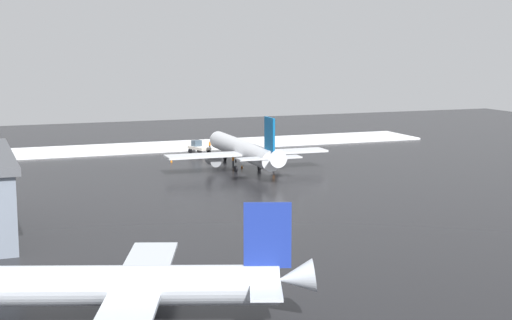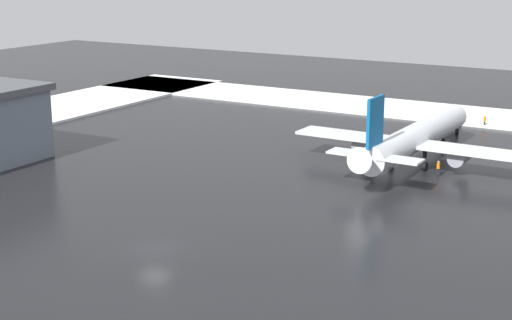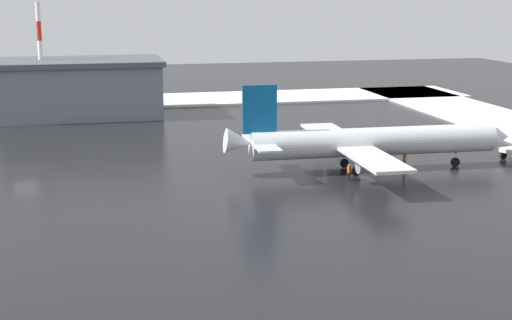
# 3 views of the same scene
# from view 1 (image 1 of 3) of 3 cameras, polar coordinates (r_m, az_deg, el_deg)

# --- Properties ---
(ground_plane) EXTENTS (240.00, 240.00, 0.00)m
(ground_plane) POSITION_cam_1_polar(r_m,az_deg,el_deg) (91.50, 1.35, -4.47)
(ground_plane) COLOR black
(snow_bank_left) EXTENTS (14.00, 116.00, 0.34)m
(snow_bank_left) POSITION_cam_1_polar(r_m,az_deg,el_deg) (154.63, -8.04, 0.91)
(snow_bank_left) COLOR white
(snow_bank_left) RESTS_ON ground_plane
(airplane_parked_portside) EXTENTS (32.38, 26.78, 9.63)m
(airplane_parked_portside) POSITION_cam_1_polar(r_m,az_deg,el_deg) (127.62, -0.90, 0.73)
(airplane_parked_portside) COLOR silver
(airplane_parked_portside) RESTS_ON ground_plane
(airplane_far_rear) EXTENTS (25.33, 29.99, 9.21)m
(airplane_far_rear) POSITION_cam_1_polar(r_m,az_deg,el_deg) (59.03, -10.45, -8.96)
(airplane_far_rear) COLOR silver
(airplane_far_rear) RESTS_ON ground_plane
(pushback_tug) EXTENTS (5.05, 3.51, 2.50)m
(pushback_tug) POSITION_cam_1_polar(r_m,az_deg,el_deg) (145.84, -4.20, 0.95)
(pushback_tug) COLOR silver
(pushback_tug) RESTS_ON ground_plane
(ground_crew_beside_wing) EXTENTS (0.36, 0.36, 1.71)m
(ground_crew_beside_wing) POSITION_cam_1_polar(r_m,az_deg,el_deg) (132.01, -1.68, 0.02)
(ground_crew_beside_wing) COLOR black
(ground_crew_beside_wing) RESTS_ON ground_plane
(ground_crew_by_nose_gear) EXTENTS (0.36, 0.36, 1.71)m
(ground_crew_by_nose_gear) POSITION_cam_1_polar(r_m,az_deg,el_deg) (151.19, -3.39, 1.11)
(ground_crew_by_nose_gear) COLOR black
(ground_crew_by_nose_gear) RESTS_ON ground_plane
(ground_crew_mid_apron) EXTENTS (0.36, 0.36, 1.71)m
(ground_crew_mid_apron) POSITION_cam_1_polar(r_m,az_deg,el_deg) (126.14, 1.29, -0.38)
(ground_crew_mid_apron) COLOR black
(ground_crew_mid_apron) RESTS_ON ground_plane
(traffic_cone_near_nose) EXTENTS (0.36, 0.36, 0.55)m
(traffic_cone_near_nose) POSITION_cam_1_polar(r_m,az_deg,el_deg) (136.51, -6.17, -0.04)
(traffic_cone_near_nose) COLOR orange
(traffic_cone_near_nose) RESTS_ON ground_plane
(traffic_cone_mid_line) EXTENTS (0.36, 0.36, 0.55)m
(traffic_cone_mid_line) POSITION_cam_1_polar(r_m,az_deg,el_deg) (129.32, -1.03, -0.47)
(traffic_cone_mid_line) COLOR orange
(traffic_cone_mid_line) RESTS_ON ground_plane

